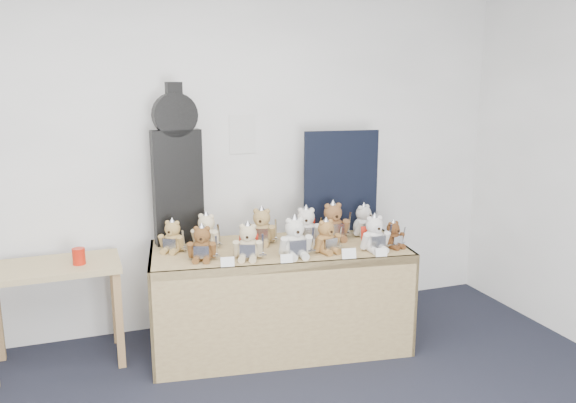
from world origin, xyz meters
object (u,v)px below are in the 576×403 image
object	(u,v)px
guitar_case	(177,166)
teddy_front_end	(393,236)
display_table	(281,272)
red_cup	(79,256)
teddy_front_far_right	(374,235)
teddy_back_far_left	(172,237)
teddy_front_far_left	(202,245)
teddy_back_centre_left	(262,227)
teddy_front_centre	(295,239)
teddy_back_right	(333,223)
teddy_back_left	(206,232)
side_table	(54,282)
teddy_back_end	(364,222)
teddy_back_centre_right	(306,227)
teddy_front_left	(248,243)
teddy_front_right	(326,238)

from	to	relation	value
guitar_case	teddy_front_end	bearing A→B (deg)	-29.72
display_table	red_cup	size ratio (longest dim) A/B	17.10
teddy_front_far_right	teddy_back_far_left	distance (m)	1.40
teddy_front_far_left	teddy_back_far_left	size ratio (longest dim) A/B	1.04
display_table	teddy_back_centre_left	distance (m)	0.36
teddy_front_centre	red_cup	bearing A→B (deg)	165.70
teddy_front_far_right	teddy_back_right	xyz separation A→B (m)	(-0.16, 0.35, 0.01)
teddy_back_left	teddy_back_far_left	xyz separation A→B (m)	(-0.24, -0.01, -0.01)
teddy_back_far_left	side_table	bearing A→B (deg)	-155.00
teddy_front_far_left	teddy_front_end	size ratio (longest dim) A/B	1.21
red_cup	teddy_front_centre	bearing A→B (deg)	-17.23
teddy_front_centre	teddy_back_far_left	world-z (taller)	teddy_front_centre
red_cup	teddy_back_centre_left	distance (m)	1.26
teddy_front_centre	display_table	bearing A→B (deg)	106.98
side_table	teddy_back_end	xyz separation A→B (m)	(2.21, -0.17, 0.27)
teddy_back_left	teddy_back_centre_left	distance (m)	0.40
teddy_back_centre_left	teddy_back_centre_right	xyz separation A→B (m)	(0.32, -0.08, -0.00)
display_table	teddy_back_end	distance (m)	0.77
teddy_front_far_right	teddy_back_far_left	size ratio (longest dim) A/B	1.13
teddy_front_left	teddy_back_end	world-z (taller)	teddy_back_end
teddy_front_far_left	teddy_front_centre	xyz separation A→B (m)	(0.60, -0.13, 0.02)
teddy_front_far_right	teddy_back_end	distance (m)	0.38
teddy_front_right	teddy_back_centre_right	world-z (taller)	teddy_back_centre_right
teddy_front_centre	teddy_front_right	distance (m)	0.24
teddy_front_right	teddy_front_centre	bearing A→B (deg)	170.91
teddy_front_right	side_table	bearing A→B (deg)	152.62
teddy_back_centre_left	teddy_back_right	distance (m)	0.53
teddy_front_right	red_cup	bearing A→B (deg)	152.84
display_table	guitar_case	world-z (taller)	guitar_case
teddy_front_right	teddy_front_end	distance (m)	0.49
side_table	teddy_back_left	xyz separation A→B (m)	(1.02, -0.08, 0.27)
red_cup	teddy_back_end	size ratio (longest dim) A/B	0.40
teddy_front_centre	teddy_front_right	bearing A→B (deg)	6.69
teddy_front_centre	teddy_back_right	xyz separation A→B (m)	(0.41, 0.29, 0.00)
side_table	teddy_back_right	bearing A→B (deg)	-6.77
teddy_back_left	teddy_front_right	bearing A→B (deg)	4.48
teddy_front_far_left	teddy_front_left	bearing A→B (deg)	3.23
teddy_back_centre_right	teddy_front_right	bearing A→B (deg)	-62.17
guitar_case	teddy_front_end	distance (m)	1.61
side_table	teddy_back_centre_left	size ratio (longest dim) A/B	2.93
teddy_front_far_left	teddy_front_right	world-z (taller)	same
teddy_front_centre	teddy_back_centre_left	bearing A→B (deg)	110.85
teddy_front_centre	teddy_back_centre_right	bearing A→B (deg)	59.71
teddy_front_far_right	guitar_case	bearing A→B (deg)	153.81
teddy_front_left	teddy_front_end	world-z (taller)	teddy_front_left
teddy_front_centre	teddy_front_far_right	size ratio (longest dim) A/B	1.08
teddy_front_far_left	teddy_front_right	distance (m)	0.84
guitar_case	teddy_back_left	distance (m)	0.51
teddy_front_left	teddy_front_right	size ratio (longest dim) A/B	1.04
teddy_front_far_left	teddy_back_far_left	xyz separation A→B (m)	(-0.16, 0.25, -0.00)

